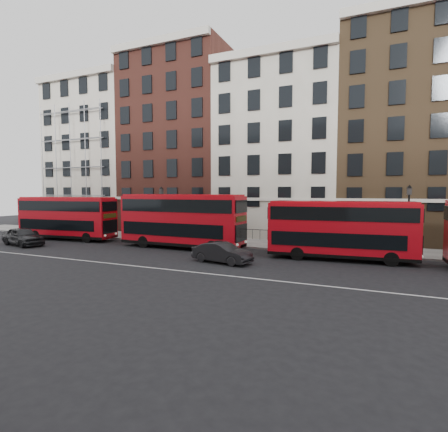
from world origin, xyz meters
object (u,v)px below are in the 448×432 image
at_px(car_rear, 23,236).
at_px(car_front, 222,253).
at_px(bus_b, 181,219).
at_px(bus_c, 340,229).
at_px(bus_a, 67,217).

relative_size(car_rear, car_front, 1.14).
distance_m(car_rear, car_front, 20.09).
distance_m(bus_b, bus_c, 13.22).
distance_m(bus_c, car_front, 8.70).
bearing_deg(car_rear, bus_a, 3.06).
xyz_separation_m(bus_c, car_front, (-7.41, -4.28, -1.58)).
xyz_separation_m(bus_a, bus_b, (13.60, 0.00, 0.17)).
bearing_deg(bus_a, bus_b, -4.99).
height_order(car_rear, car_front, car_rear).
relative_size(bus_a, car_rear, 2.17).
relative_size(bus_a, car_front, 2.46).
bearing_deg(bus_a, bus_c, -5.01).
height_order(bus_a, car_rear, bus_a).
bearing_deg(car_front, bus_b, 64.06).
height_order(bus_c, car_front, bus_c).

